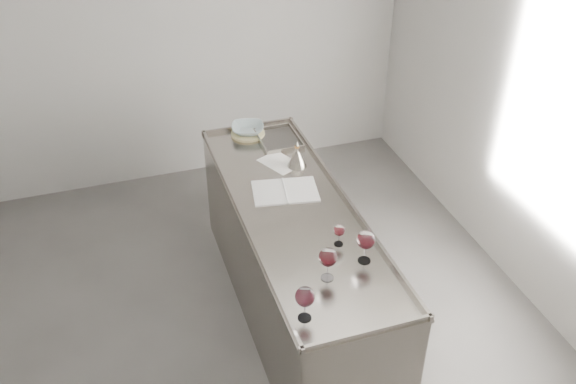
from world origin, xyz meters
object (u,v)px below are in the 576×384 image
object	(u,v)px
wine_glass_left	(305,297)
notebook	(285,191)
wine_funnel	(297,159)
counter	(295,262)
ceramic_bowl	(248,129)
wine_glass_middle	(328,258)
wine_glass_small	(339,231)
wine_glass_right	(366,240)

from	to	relation	value
wine_glass_left	notebook	distance (m)	1.22
wine_glass_left	wine_funnel	bearing A→B (deg)	72.66
counter	ceramic_bowl	world-z (taller)	ceramic_bowl
wine_glass_left	wine_funnel	xyz separation A→B (m)	(0.46, 1.48, -0.09)
wine_glass_middle	ceramic_bowl	xyz separation A→B (m)	(0.01, 1.79, -0.10)
ceramic_bowl	wine_glass_small	bearing A→B (deg)	-83.68
wine_glass_small	wine_funnel	bearing A→B (deg)	86.97
wine_glass_left	wine_glass_small	distance (m)	0.67
wine_glass_left	wine_glass_middle	world-z (taller)	wine_glass_middle
ceramic_bowl	wine_glass_right	bearing A→B (deg)	-81.54
wine_glass_middle	wine_glass_right	bearing A→B (deg)	15.51
wine_glass_middle	notebook	size ratio (longest dim) A/B	0.43
wine_glass_right	notebook	xyz separation A→B (m)	(-0.22, 0.85, -0.15)
wine_glass_middle	wine_funnel	world-z (taller)	same
wine_funnel	wine_glass_middle	bearing A→B (deg)	-100.71
wine_glass_middle	ceramic_bowl	bearing A→B (deg)	89.63
wine_glass_middle	wine_funnel	size ratio (longest dim) A/B	1.00
wine_glass_right	ceramic_bowl	xyz separation A→B (m)	(-0.26, 1.72, -0.10)
notebook	wine_funnel	world-z (taller)	wine_funnel
counter	wine_glass_middle	size ratio (longest dim) A/B	11.32
wine_glass_middle	notebook	distance (m)	0.93
notebook	wine_glass_small	bearing A→B (deg)	-67.94
counter	wine_glass_left	size ratio (longest dim) A/B	11.40
wine_glass_small	wine_funnel	xyz separation A→B (m)	(0.05, 0.95, -0.04)
wine_glass_right	wine_glass_small	distance (m)	0.22
counter	wine_glass_middle	world-z (taller)	wine_glass_middle
counter	ceramic_bowl	xyz separation A→B (m)	(-0.03, 1.08, 0.52)
notebook	wine_funnel	bearing A→B (deg)	67.80
notebook	wine_glass_middle	bearing A→B (deg)	-82.51
wine_glass_left	notebook	size ratio (longest dim) A/B	0.43
wine_funnel	ceramic_bowl	bearing A→B (deg)	110.84
counter	notebook	distance (m)	0.52
wine_glass_small	ceramic_bowl	distance (m)	1.53
wine_glass_right	notebook	size ratio (longest dim) A/B	0.44
wine_glass_left	wine_funnel	distance (m)	1.55
wine_glass_left	ceramic_bowl	size ratio (longest dim) A/B	0.83
wine_glass_left	wine_glass_right	size ratio (longest dim) A/B	0.97
wine_glass_small	wine_funnel	distance (m)	0.95
wine_funnel	notebook	bearing A→B (deg)	-122.34
wine_glass_small	wine_glass_middle	bearing A→B (deg)	-123.68
wine_glass_middle	wine_glass_small	distance (m)	0.33
wine_glass_middle	ceramic_bowl	world-z (taller)	wine_glass_middle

